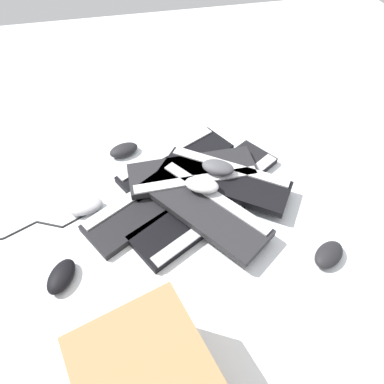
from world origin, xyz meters
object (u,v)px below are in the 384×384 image
object	(u,v)px
keyboard_3	(223,181)
mouse_1	(124,150)
keyboard_6	(204,208)
mouse_3	(329,255)
keyboard_5	(193,172)
mouse_5	(218,167)
keyboard_4	(224,179)
keyboard_0	(176,162)
keyboard_2	(197,216)
keyboard_1	(149,204)
mouse_0	(61,276)
mouse_2	(86,207)
mouse_4	(202,185)

from	to	relation	value
keyboard_3	mouse_1	distance (m)	0.40
keyboard_6	mouse_3	bearing A→B (deg)	-126.25
keyboard_5	mouse_5	distance (m)	0.09
keyboard_4	keyboard_5	world-z (taller)	same
keyboard_0	mouse_1	xyz separation A→B (m)	(0.11, 0.18, 0.01)
keyboard_5	keyboard_3	bearing A→B (deg)	-111.02
keyboard_0	keyboard_2	world-z (taller)	same
keyboard_1	keyboard_6	distance (m)	0.19
mouse_0	keyboard_6	bearing A→B (deg)	131.36
keyboard_1	keyboard_3	distance (m)	0.27
keyboard_5	mouse_0	size ratio (longest dim) A/B	4.01
keyboard_0	mouse_5	world-z (taller)	mouse_5
keyboard_0	mouse_3	bearing A→B (deg)	-144.18
keyboard_2	mouse_1	xyz separation A→B (m)	(0.37, 0.20, 0.01)
keyboard_1	mouse_2	xyz separation A→B (m)	(0.03, 0.20, 0.01)
mouse_0	mouse_2	xyz separation A→B (m)	(0.24, -0.07, 0.00)
mouse_1	mouse_2	bearing A→B (deg)	42.67
keyboard_2	keyboard_6	distance (m)	0.04
keyboard_2	keyboard_5	bearing A→B (deg)	-8.92
mouse_1	mouse_5	world-z (taller)	mouse_5
keyboard_0	mouse_4	xyz separation A→B (m)	(-0.19, -0.05, 0.07)
keyboard_2	mouse_0	bearing A→B (deg)	106.52
keyboard_6	mouse_2	distance (m)	0.38
keyboard_3	mouse_3	distance (m)	0.42
keyboard_2	mouse_0	distance (m)	0.43
keyboard_5	keyboard_6	world-z (taller)	same
mouse_3	mouse_5	world-z (taller)	mouse_5
keyboard_1	mouse_4	bearing A→B (deg)	-95.26
keyboard_4	keyboard_6	bearing A→B (deg)	137.38
keyboard_3	mouse_2	world-z (taller)	mouse_2
mouse_4	keyboard_1	bearing A→B (deg)	22.60
keyboard_1	mouse_1	xyz separation A→B (m)	(0.28, 0.05, 0.01)
mouse_2	keyboard_3	bearing A→B (deg)	173.46
mouse_2	mouse_1	bearing A→B (deg)	-128.65
keyboard_1	mouse_5	size ratio (longest dim) A/B	4.14
keyboard_4	mouse_1	xyz separation A→B (m)	(0.26, 0.32, -0.02)
mouse_1	mouse_5	bearing A→B (deg)	125.36
keyboard_4	mouse_0	size ratio (longest dim) A/B	4.02
keyboard_1	mouse_5	bearing A→B (deg)	-78.65
mouse_1	mouse_4	bearing A→B (deg)	110.48
mouse_3	mouse_5	size ratio (longest dim) A/B	1.00
keyboard_0	mouse_5	bearing A→B (deg)	-136.15
keyboard_0	mouse_5	size ratio (longest dim) A/B	4.18
mouse_0	mouse_5	distance (m)	0.58
keyboard_4	mouse_5	size ratio (longest dim) A/B	4.02
keyboard_6	mouse_1	distance (m)	0.42
keyboard_0	keyboard_2	xyz separation A→B (m)	(-0.26, -0.01, 0.00)
keyboard_0	keyboard_3	xyz separation A→B (m)	(-0.13, -0.14, 0.00)
keyboard_0	keyboard_4	world-z (taller)	keyboard_4
keyboard_1	keyboard_5	bearing A→B (deg)	-63.84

